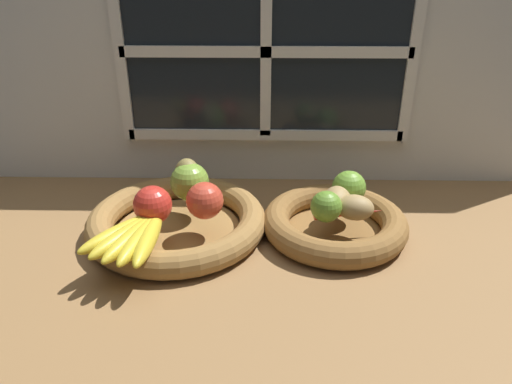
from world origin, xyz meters
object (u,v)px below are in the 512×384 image
fruit_bowl_right (335,223)px  potato_back (344,192)px  apple_green_back (190,182)px  apple_red_front (153,205)px  apple_red_right (205,199)px  lime_near (327,207)px  banana_bunch_front (135,235)px  potato_small (355,208)px  chili_pepper (349,213)px  fruit_bowl_left (178,222)px  lime_far (349,187)px  pear_brown (188,178)px  potato_large (337,200)px

fruit_bowl_right → potato_back: bearing=65.6°
apple_green_back → fruit_bowl_right: bearing=-8.9°
apple_red_front → apple_red_right: same height
lime_near → apple_green_back: bearing=162.8°
apple_red_front → banana_bunch_front: bearing=-103.7°
potato_small → potato_back: 7.26cm
banana_bunch_front → chili_pepper: 39.63cm
fruit_bowl_left → lime_far: 34.80cm
fruit_bowl_left → pear_brown: 9.19cm
potato_back → lime_near: bearing=-119.0°
pear_brown → potato_large: size_ratio=1.14×
apple_red_front → pear_brown: bearing=65.0°
apple_red_right → pear_brown: 9.28cm
fruit_bowl_left → apple_red_right: bearing=-21.0°
potato_small → banana_bunch_front: bearing=-166.9°
chili_pepper → banana_bunch_front: bearing=-175.5°
apple_red_front → chili_pepper: 36.80cm
potato_small → potato_back: potato_small is taller
lime_far → pear_brown: bearing=176.2°
fruit_bowl_right → pear_brown: bearing=168.9°
lime_near → lime_far: bearing=54.2°
fruit_bowl_right → pear_brown: pear_brown is taller
apple_green_back → apple_red_right: 7.93cm
lime_far → banana_bunch_front: bearing=-158.0°
potato_large → chili_pepper: bearing=-47.0°
pear_brown → chili_pepper: (31.66, -8.12, -3.29)cm
fruit_bowl_right → apple_red_front: bearing=-172.0°
fruit_bowl_right → apple_red_front: 35.35cm
fruit_bowl_right → potato_small: (3.02, -3.02, 5.15)cm
apple_red_front → banana_bunch_front: 7.80cm
fruit_bowl_left → apple_green_back: apple_green_back is taller
pear_brown → potato_small: size_ratio=1.16×
fruit_bowl_left → potato_back: (33.10, 4.15, 4.89)cm
potato_back → lime_far: size_ratio=1.23×
pear_brown → potato_back: pear_brown is taller
chili_pepper → lime_far: bearing=73.8°
apple_green_back → pear_brown: pear_brown is taller
lime_near → potato_small: bearing=6.7°
apple_green_back → chili_pepper: 32.02cm
potato_back → potato_large: bearing=-114.4°
lime_near → chili_pepper: lime_near is taller
potato_back → apple_green_back: bearing=179.2°
apple_red_right → potato_large: apple_red_right is taller
apple_green_back → apple_red_right: apple_green_back is taller
potato_small → apple_green_back: bearing=166.7°
apple_red_right → lime_near: 22.68cm
fruit_bowl_left → chili_pepper: chili_pepper is taller
lime_far → potato_small: bearing=-88.5°
apple_red_right → lime_far: size_ratio=1.05×
apple_green_back → apple_red_front: size_ratio=1.09×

